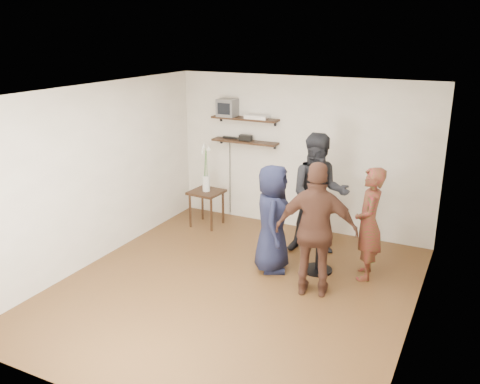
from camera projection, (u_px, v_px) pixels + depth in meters
name	position (u px, v px, depth m)	size (l,w,h in m)	color
room	(234.00, 196.00, 6.41)	(4.58, 5.08, 2.68)	#4C3118
shelf_upper	(245.00, 119.00, 8.69)	(1.20, 0.25, 0.04)	black
shelf_lower	(245.00, 142.00, 8.81)	(1.20, 0.25, 0.04)	black
crt_monitor	(228.00, 108.00, 8.78)	(0.32, 0.30, 0.30)	#59595B
dvd_deck	(257.00, 117.00, 8.57)	(0.40, 0.24, 0.06)	silver
radio	(246.00, 138.00, 8.79)	(0.22, 0.10, 0.10)	black
power_strip	(231.00, 138.00, 8.97)	(0.30, 0.05, 0.03)	black
side_table	(206.00, 197.00, 8.85)	(0.57, 0.57, 0.63)	black
vase_lilies	(206.00, 176.00, 8.73)	(0.19, 0.19, 0.88)	silver
drinks_table	(319.00, 229.00, 7.10)	(0.55, 0.55, 1.01)	black
wine_glass_fl	(316.00, 196.00, 6.93)	(0.07, 0.07, 0.20)	silver
wine_glass_fr	(325.00, 197.00, 6.88)	(0.07, 0.07, 0.20)	silver
wine_glass_bl	(320.00, 194.00, 7.03)	(0.06, 0.06, 0.19)	silver
wine_glass_br	(324.00, 195.00, 6.94)	(0.07, 0.07, 0.20)	silver
person_plaid	(369.00, 224.00, 6.90)	(0.58, 0.38, 1.58)	maroon
person_dark	(319.00, 195.00, 7.64)	(0.91, 0.71, 1.87)	black
person_navy	(272.00, 219.00, 7.12)	(0.76, 0.49, 1.56)	black
person_brown	(317.00, 230.00, 6.41)	(1.04, 0.43, 1.78)	#492A1F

